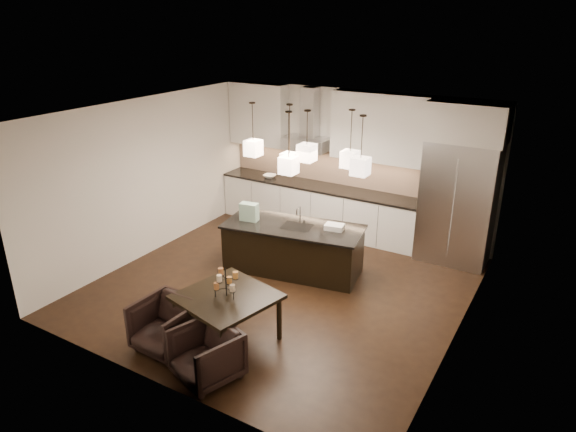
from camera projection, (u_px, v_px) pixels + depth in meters
The scene contains 37 objects.
floor at pixel (282, 286), 8.30m from camera, with size 5.50×5.50×0.02m, color black.
ceiling at pixel (281, 112), 7.26m from camera, with size 5.50×5.50×0.02m, color white.
wall_back at pixel (355, 163), 9.99m from camera, with size 5.50×0.02×2.80m, color silver.
wall_front at pixel (149, 281), 5.57m from camera, with size 5.50×0.02×2.80m, color silver.
wall_left at pixel (149, 177), 9.09m from camera, with size 0.02×5.50×2.80m, color silver.
wall_right at pixel (468, 244), 6.47m from camera, with size 0.02×5.50×2.80m, color silver.
refrigerator at pixel (458, 203), 8.81m from camera, with size 1.20×0.72×2.15m, color #B7B7BA.
fridge_panel at pixel (468, 122), 8.29m from camera, with size 1.26×0.72×0.65m, color silver.
lower_cabinets at pixel (318, 208), 10.37m from camera, with size 4.21×0.62×0.88m, color silver.
countertop at pixel (318, 186), 10.20m from camera, with size 4.21×0.66×0.04m, color black.
backsplash at pixel (325, 167), 10.32m from camera, with size 4.21×0.02×0.63m, color beige.
upper_cab_left at pixel (259, 114), 10.55m from camera, with size 1.25×0.35×1.25m, color silver.
upper_cab_right at pixel (381, 128), 9.29m from camera, with size 1.86×0.35×1.25m, color silver.
hood_canopy at pixel (307, 144), 10.08m from camera, with size 0.90×0.52×0.24m, color #B7B7BA.
hood_chimney at pixel (310, 112), 9.95m from camera, with size 0.30×0.28×0.96m, color #B7B7BA.
fruit_bowl at pixel (270, 176), 10.67m from camera, with size 0.26×0.26×0.06m, color silver.
island_body at pixel (293, 249), 8.67m from camera, with size 2.24×0.90×0.79m, color black.
island_top at pixel (293, 227), 8.52m from camera, with size 2.31×0.97×0.04m, color black.
faucet at pixel (300, 215), 8.50m from camera, with size 0.09×0.21×0.34m, color silver, non-canonical shape.
tote_bag at pixel (249, 212), 8.68m from camera, with size 0.30×0.16×0.30m, color #1F6243.
food_container at pixel (334, 227), 8.35m from camera, with size 0.30×0.21×0.09m, color silver.
dining_table at pixel (228, 318), 6.82m from camera, with size 1.13×1.13×0.68m, color black, non-canonical shape.
candelabra at pixel (226, 282), 6.62m from camera, with size 0.32×0.32×0.40m, color black, non-canonical shape.
candle_a at pixel (232, 288), 6.56m from camera, with size 0.07×0.07×0.09m, color beige.
candle_b at pixel (229, 280), 6.75m from camera, with size 0.07×0.07×0.09m, color #BE7C37.
candle_c at pixel (216, 286), 6.60m from camera, with size 0.07×0.07×0.09m, color #A66334.
candle_d at pixel (235, 275), 6.57m from camera, with size 0.07×0.07×0.09m, color #BE7C37.
candle_e at pixel (221, 271), 6.67m from camera, with size 0.07×0.07×0.09m, color #A66334.
candle_f at pixel (219, 278), 6.49m from camera, with size 0.07×0.07×0.09m, color beige.
armchair_left at pixel (166, 325), 6.64m from camera, with size 0.73×0.75×0.68m, color black.
armchair_right at pixel (207, 354), 6.10m from camera, with size 0.70×0.72×0.65m, color black.
pendant_a at pixel (253, 148), 8.37m from camera, with size 0.24×0.24×0.26m, color #FEDFC5.
pendant_b at pixel (290, 161), 8.28m from camera, with size 0.24×0.24×0.26m, color #FEDFC5.
pendant_c at pixel (307, 153), 7.69m from camera, with size 0.24×0.24×0.26m, color #FEDFC5.
pendant_d at pixel (350, 159), 7.79m from camera, with size 0.24×0.24×0.26m, color #FEDFC5.
pendant_e at pixel (360, 166), 7.36m from camera, with size 0.24×0.24×0.26m, color #FEDFC5.
pendant_f at pixel (289, 165), 7.66m from camera, with size 0.24×0.24×0.26m, color #FEDFC5.
Camera 1 is at (3.81, -6.22, 4.11)m, focal length 32.00 mm.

